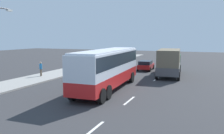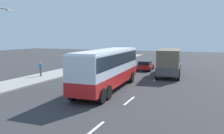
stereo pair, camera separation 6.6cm
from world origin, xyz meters
The scene contains 7 objects.
ground_plane centered at (0.00, 0.00, 0.00)m, with size 120.00×120.00×0.00m, color #333335.
sidewalk_curb centered at (0.00, 9.13, 0.07)m, with size 80.00×4.00×0.15m, color gray.
lane_centreline centered at (-4.48, -3.17, 0.00)m, with size 32.08×0.16×0.01m.
coach_bus centered at (-0.34, -0.25, 2.20)m, with size 11.03×3.06×3.56m.
cargo_truck centered at (9.46, -4.14, 1.71)m, with size 8.53×3.33×3.24m.
car_red_compact centered at (12.90, -0.35, 0.74)m, with size 4.12×2.05×1.37m.
pedestrian_near_curb centered at (2.46, 9.52, 1.11)m, with size 0.32×0.32×1.67m.
Camera 2 is at (-18.76, -8.24, 4.65)m, focal length 36.67 mm.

